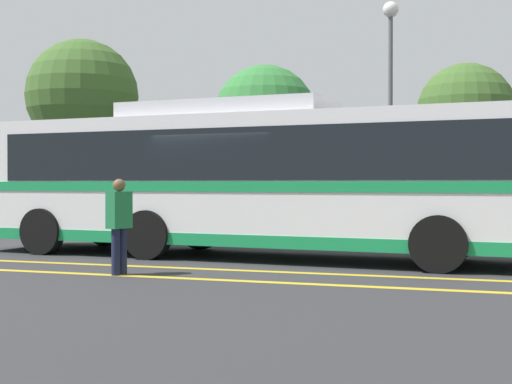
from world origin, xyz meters
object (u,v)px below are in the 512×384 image
parked_car_1 (160,211)px  tree_1 (466,112)px  transit_bus (255,177)px  tree_2 (265,117)px  street_lamp (391,70)px  tree_3 (82,96)px  pedestrian_0 (119,221)px

parked_car_1 → tree_1: tree_1 is taller
transit_bus → tree_2: tree_2 is taller
street_lamp → tree_3: 13.85m
transit_bus → street_lamp: street_lamp is taller
pedestrian_0 → street_lamp: 12.86m
transit_bus → parked_car_1: transit_bus is taller
tree_1 → tree_2: bearing=-173.2°
parked_car_1 → tree_1: (8.57, 6.52, 3.31)m
pedestrian_0 → parked_car_1: bearing=37.5°
street_lamp → tree_3: tree_3 is taller
transit_bus → pedestrian_0: 3.72m
tree_1 → pedestrian_0: bearing=-108.7°
tree_2 → tree_3: (-8.44, 1.24, 1.25)m
street_lamp → tree_3: bearing=164.3°
street_lamp → tree_2: (-4.89, 2.51, -1.10)m
pedestrian_0 → tree_3: tree_3 is taller
pedestrian_0 → tree_1: size_ratio=0.28×
street_lamp → tree_2: street_lamp is taller
pedestrian_0 → tree_2: size_ratio=0.28×
pedestrian_0 → tree_1: (5.14, 15.16, 3.09)m
street_lamp → tree_3: size_ratio=0.95×
parked_car_1 → tree_2: bearing=166.1°
transit_bus → parked_car_1: (-4.72, 5.23, -0.96)m
street_lamp → tree_1: 4.13m
street_lamp → pedestrian_0: bearing=-104.2°
transit_bus → street_lamp: size_ratio=1.80×
transit_bus → parked_car_1: size_ratio=3.01×
pedestrian_0 → street_lamp: street_lamp is taller
street_lamp → tree_2: bearing=152.8°
parked_car_1 → tree_3: size_ratio=0.57×
parked_car_1 → pedestrian_0: size_ratio=2.66×
tree_3 → tree_2: bearing=-8.4°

